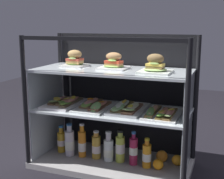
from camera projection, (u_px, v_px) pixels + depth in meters
ground_plane at (112, 167)px, 2.30m from camera, size 6.00×6.00×0.02m
case_base_deck at (112, 163)px, 2.30m from camera, size 1.12×0.52×0.04m
case_frame at (119, 93)px, 2.34m from camera, size 1.12×0.52×0.94m
riser_lower_tier at (112, 136)px, 2.26m from camera, size 1.06×0.46×0.37m
shelf_lower_glass at (112, 110)px, 2.22m from camera, size 1.07×0.48×0.02m
riser_upper_tier at (112, 91)px, 2.19m from camera, size 1.06×0.46×0.26m
shelf_upper_glass at (112, 71)px, 2.16m from camera, size 1.07×0.48×0.02m
plated_roll_sandwich_center at (75, 60)px, 2.31m from camera, size 0.17×0.17×0.12m
plated_roll_sandwich_near_left_corner at (114, 63)px, 2.18m from camera, size 0.19×0.19×0.11m
plated_roll_sandwich_left_of_center at (155, 66)px, 2.00m from camera, size 0.20×0.20×0.12m
open_sandwich_tray_near_right_corner at (65, 102)px, 2.33m from camera, size 0.22×0.36×0.06m
open_sandwich_tray_right_of_center at (95, 105)px, 2.24m from camera, size 0.22×0.36×0.06m
open_sandwich_tray_mid_left at (127, 108)px, 2.16m from camera, size 0.22×0.37×0.07m
open_sandwich_tray_far_left at (162, 113)px, 2.05m from camera, size 0.22×0.37×0.06m
juice_bottle_front_right_end at (62, 141)px, 2.43m from camera, size 0.06×0.06×0.21m
juice_bottle_back_right at (70, 143)px, 2.37m from camera, size 0.07×0.07×0.24m
juice_bottle_near_post at (82, 143)px, 2.34m from camera, size 0.06×0.06×0.25m
juice_bottle_back_left at (96, 147)px, 2.31m from camera, size 0.06×0.06×0.21m
juice_bottle_tucked_behind at (109, 150)px, 2.27m from camera, size 0.07×0.07×0.22m
juice_bottle_front_second at (120, 148)px, 2.25m from camera, size 0.07×0.07×0.24m
juice_bottle_front_left_end at (133, 151)px, 2.21m from camera, size 0.06×0.06×0.24m
juice_bottle_back_center at (147, 155)px, 2.17m from camera, size 0.06×0.06×0.21m
orange_fruit_beside_bottles at (177, 160)px, 2.20m from camera, size 0.07×0.07×0.07m
orange_fruit_near_left_post at (158, 164)px, 2.14m from camera, size 0.07×0.07×0.07m
orange_fruit_rolled_forward at (162, 156)px, 2.26m from camera, size 0.08×0.08×0.08m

